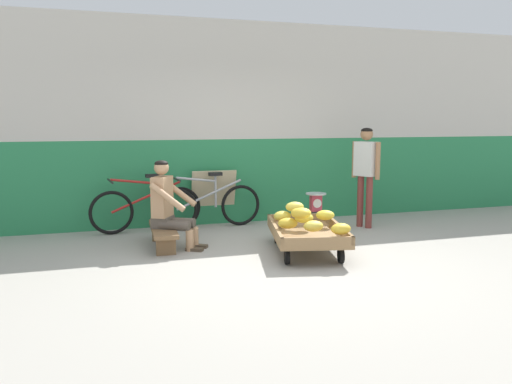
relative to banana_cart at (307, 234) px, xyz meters
name	(u,v)px	position (x,y,z in m)	size (l,w,h in m)	color
ground_plane	(282,267)	(-0.50, -0.50, -0.24)	(80.00, 80.00, 0.00)	#A39E93
back_wall	(225,124)	(-0.50, 2.22, 1.35)	(16.00, 0.30, 3.18)	#287F4C
banana_cart	(307,234)	(0.00, 0.00, 0.00)	(1.13, 1.59, 0.36)	#99754C
banana_pile	(305,218)	(-0.06, -0.10, 0.23)	(0.91, 1.15, 0.26)	gold
low_bench	(163,232)	(-1.69, 0.78, -0.04)	(0.34, 1.11, 0.27)	brown
vendor_seated	(169,205)	(-1.61, 0.74, 0.33)	(0.74, 0.65, 1.14)	tan
plastic_crate	(315,223)	(0.55, 0.98, -0.09)	(0.36, 0.28, 0.30)	gold
weighing_scale	(316,203)	(0.55, 0.98, 0.21)	(0.30, 0.30, 0.29)	#28282D
bicycle_near_left	(146,208)	(-1.81, 1.82, 0.11)	(1.65, 0.48, 0.86)	black
bicycle_far_left	(209,205)	(-0.87, 1.78, 0.11)	(1.66, 0.48, 0.86)	black
sign_board	(213,197)	(-0.75, 2.04, 0.19)	(0.70, 0.27, 0.87)	#C6B289
customer_adult	(366,166)	(1.44, 1.15, 0.71)	(0.32, 0.45, 1.53)	brown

